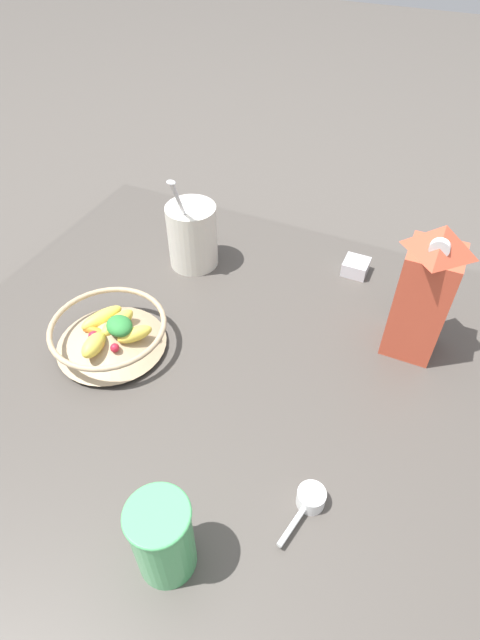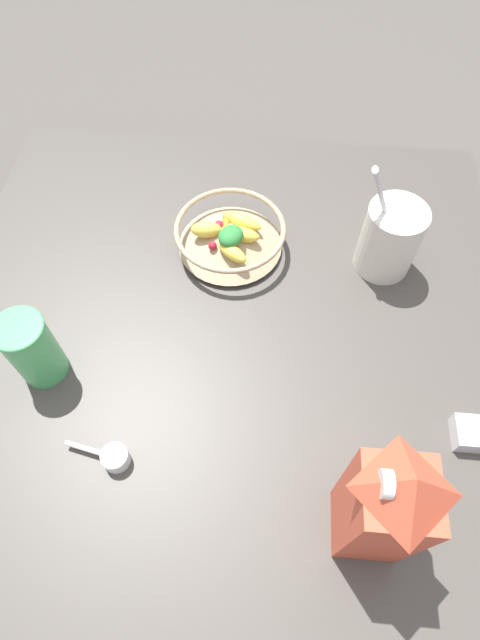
{
  "view_description": "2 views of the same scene",
  "coord_description": "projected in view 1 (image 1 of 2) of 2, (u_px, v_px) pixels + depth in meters",
  "views": [
    {
      "loc": [
        0.29,
        -0.48,
        0.72
      ],
      "look_at": [
        0.03,
        0.08,
        0.12
      ],
      "focal_mm": 28.0,
      "sensor_mm": 36.0,
      "label": 1
    },
    {
      "loc": [
        0.44,
        0.06,
        0.8
      ],
      "look_at": [
        0.02,
        0.03,
        0.1
      ],
      "focal_mm": 28.0,
      "sensor_mm": 36.0,
      "label": 2
    }
  ],
  "objects": [
    {
      "name": "countertop",
      "position": [
        204.0,
        384.0,
        0.89
      ],
      "size": [
        1.01,
        1.01,
        0.04
      ],
      "color": "#47423D",
      "rests_on": "ground_plane"
    },
    {
      "name": "ground_plane",
      "position": [
        204.0,
        391.0,
        0.9
      ],
      "size": [
        6.0,
        6.0,
        0.0
      ],
      "primitive_type": "plane",
      "color": "#4C4742"
    },
    {
      "name": "measuring_scoop",
      "position": [
        310.0,
        500.0,
        0.69
      ],
      "size": [
        0.04,
        0.1,
        0.03
      ],
      "color": "white",
      "rests_on": "countertop"
    },
    {
      "name": "yogurt_tub",
      "position": [
        192.0,
        233.0,
        1.05
      ],
      "size": [
        0.1,
        0.12,
        0.23
      ],
      "color": "silver",
      "rests_on": "countertop"
    },
    {
      "name": "spice_jar",
      "position": [
        356.0,
        267.0,
        1.07
      ],
      "size": [
        0.05,
        0.05,
        0.03
      ],
      "color": "silver",
      "rests_on": "countertop"
    },
    {
      "name": "milk_carton",
      "position": [
        425.0,
        291.0,
        0.83
      ],
      "size": [
        0.09,
        0.09,
        0.26
      ],
      "color": "#CC4C33",
      "rests_on": "countertop"
    },
    {
      "name": "fruit_bowl",
      "position": [
        110.0,
        333.0,
        0.89
      ],
      "size": [
        0.21,
        0.21,
        0.08
      ],
      "color": "tan",
      "rests_on": "countertop"
    },
    {
      "name": "drinking_cup",
      "position": [
        163.0,
        537.0,
        0.6
      ],
      "size": [
        0.08,
        0.08,
        0.13
      ],
      "color": "#4CB266",
      "rests_on": "countertop"
    }
  ]
}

